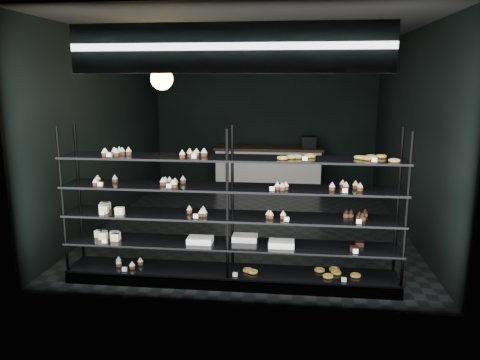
{
  "coord_description": "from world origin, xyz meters",
  "views": [
    {
      "loc": [
        0.67,
        -7.74,
        2.44
      ],
      "look_at": [
        -0.0,
        -1.9,
        1.17
      ],
      "focal_mm": 35.0,
      "sensor_mm": 36.0,
      "label": 1
    }
  ],
  "objects": [
    {
      "name": "pendant_lamp",
      "position": [
        -1.19,
        -1.21,
        2.45
      ],
      "size": [
        0.31,
        0.31,
        0.88
      ],
      "color": "black",
      "rests_on": "room"
    },
    {
      "name": "service_counter",
      "position": [
        0.14,
        2.5,
        0.5
      ],
      "size": [
        2.37,
        0.65,
        1.23
      ],
      "color": "silver",
      "rests_on": "room"
    },
    {
      "name": "signage",
      "position": [
        0.0,
        -2.93,
        2.75
      ],
      "size": [
        3.3,
        0.05,
        0.5
      ],
      "color": "#0C1A3D",
      "rests_on": "room"
    },
    {
      "name": "room",
      "position": [
        0.0,
        0.0,
        1.6
      ],
      "size": [
        5.01,
        6.01,
        3.2
      ],
      "color": "black",
      "rests_on": "ground"
    },
    {
      "name": "display_shelf",
      "position": [
        -0.09,
        -2.45,
        0.63
      ],
      "size": [
        4.0,
        0.5,
        1.91
      ],
      "color": "black",
      "rests_on": "room"
    }
  ]
}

